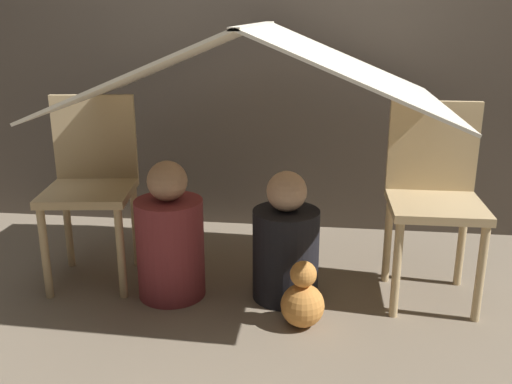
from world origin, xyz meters
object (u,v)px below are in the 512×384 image
Objects in this scene: chair_left at (92,179)px; person_front at (170,241)px; person_second at (286,246)px; chair_right at (434,192)px.

person_front is (0.41, -0.16, -0.22)m from chair_left.
person_second is at bearing -15.11° from chair_left.
person_front is at bearing -172.73° from chair_right.
chair_right reaches higher than person_second.
chair_left is at bearing 172.79° from person_second.
chair_left reaches higher than person_front.
person_second is at bearing 4.77° from person_front.
chair_right is at bearing -7.88° from chair_left.
chair_left is 1.47× the size of person_second.
person_second is at bearing -170.20° from chair_right.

